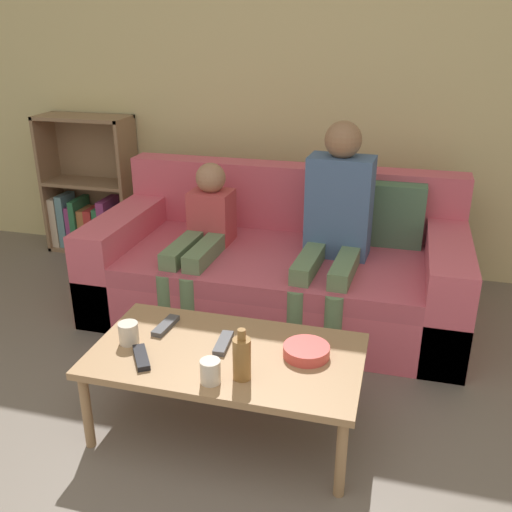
# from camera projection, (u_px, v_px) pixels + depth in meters

# --- Properties ---
(wall_back) EXTENTS (12.00, 0.06, 2.60)m
(wall_back) POSITION_uv_depth(u_px,v_px,m) (331.00, 70.00, 3.53)
(wall_back) COLOR beige
(wall_back) RESTS_ON ground_plane
(couch) EXTENTS (2.05, 0.99, 0.78)m
(couch) POSITION_uv_depth(u_px,v_px,m) (280.00, 268.00, 3.30)
(couch) COLOR #DB5B70
(couch) RESTS_ON ground_plane
(bookshelf) EXTENTS (0.65, 0.28, 0.98)m
(bookshelf) POSITION_uv_depth(u_px,v_px,m) (91.00, 201.00, 4.15)
(bookshelf) COLOR #8E7051
(bookshelf) RESTS_ON ground_plane
(coffee_table) EXTENTS (1.08, 0.59, 0.36)m
(coffee_table) POSITION_uv_depth(u_px,v_px,m) (227.00, 359.00, 2.29)
(coffee_table) COLOR #A87F56
(coffee_table) RESTS_ON ground_plane
(person_adult) EXTENTS (0.35, 0.68, 1.12)m
(person_adult) POSITION_uv_depth(u_px,v_px,m) (336.00, 218.00, 3.00)
(person_adult) COLOR #66845B
(person_adult) RESTS_ON ground_plane
(person_child) EXTENTS (0.25, 0.67, 0.85)m
(person_child) POSITION_uv_depth(u_px,v_px,m) (202.00, 235.00, 3.17)
(person_child) COLOR #66845B
(person_child) RESTS_ON ground_plane
(cup_near) EXTENTS (0.08, 0.08, 0.09)m
(cup_near) POSITION_uv_depth(u_px,v_px,m) (129.00, 333.00, 2.32)
(cup_near) COLOR silver
(cup_near) RESTS_ON coffee_table
(cup_far) EXTENTS (0.08, 0.08, 0.09)m
(cup_far) POSITION_uv_depth(u_px,v_px,m) (210.00, 371.00, 2.07)
(cup_far) COLOR silver
(cup_far) RESTS_ON coffee_table
(tv_remote_0) EXTENTS (0.06, 0.17, 0.02)m
(tv_remote_0) POSITION_uv_depth(u_px,v_px,m) (223.00, 343.00, 2.32)
(tv_remote_0) COLOR #47474C
(tv_remote_0) RESTS_ON coffee_table
(tv_remote_1) EXTENTS (0.06, 0.17, 0.02)m
(tv_remote_1) POSITION_uv_depth(u_px,v_px,m) (166.00, 326.00, 2.45)
(tv_remote_1) COLOR #47474C
(tv_remote_1) RESTS_ON coffee_table
(tv_remote_2) EXTENTS (0.13, 0.17, 0.02)m
(tv_remote_2) POSITION_uv_depth(u_px,v_px,m) (141.00, 357.00, 2.22)
(tv_remote_2) COLOR black
(tv_remote_2) RESTS_ON coffee_table
(snack_bowl) EXTENTS (0.18, 0.18, 0.05)m
(snack_bowl) POSITION_uv_depth(u_px,v_px,m) (306.00, 351.00, 2.24)
(snack_bowl) COLOR #DB4C47
(snack_bowl) RESTS_ON coffee_table
(bottle) EXTENTS (0.07, 0.07, 0.21)m
(bottle) POSITION_uv_depth(u_px,v_px,m) (242.00, 358.00, 2.08)
(bottle) COLOR olive
(bottle) RESTS_ON coffee_table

